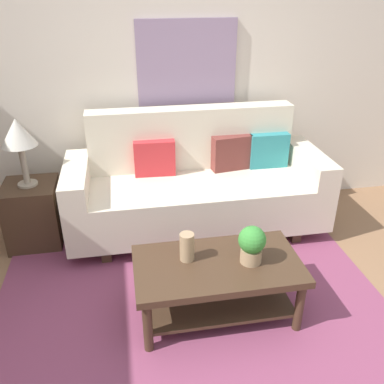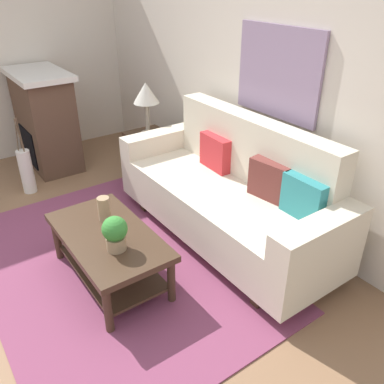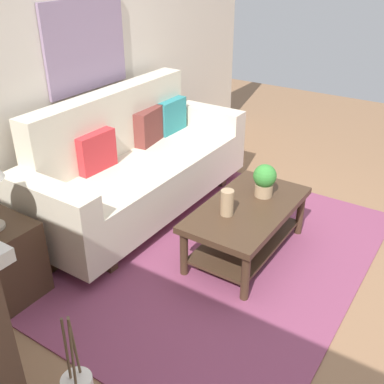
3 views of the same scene
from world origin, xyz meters
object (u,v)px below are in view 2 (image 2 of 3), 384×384
throw_pillow_teal (304,198)px  side_table (149,156)px  table_lamp (146,95)px  throw_pillow_maroon (270,180)px  fireplace (45,120)px  potted_plant_tabletop (115,232)px  framed_painting (278,73)px  coffee_table (109,246)px  floor_vase (27,172)px  throw_pillow_crimson (216,152)px  tabletop_vase (104,209)px  couch (229,194)px

throw_pillow_teal → side_table: (-2.13, -0.11, -0.40)m
throw_pillow_teal → table_lamp: size_ratio=0.63×
side_table → throw_pillow_teal: bearing=3.0°
throw_pillow_maroon → fireplace: (-2.84, -0.92, -0.09)m
potted_plant_tabletop → framed_painting: bearing=95.2°
side_table → framed_painting: (1.43, 0.45, 1.15)m
side_table → fireplace: size_ratio=0.48×
coffee_table → side_table: size_ratio=1.96×
throw_pillow_maroon → framed_painting: size_ratio=0.40×
throw_pillow_maroon → table_lamp: bearing=-176.4°
fireplace → floor_vase: size_ratio=2.38×
framed_painting → throw_pillow_crimson: bearing=-135.9°
throw_pillow_teal → framed_painting: size_ratio=0.40×
throw_pillow_teal → tabletop_vase: (-0.96, -1.18, -0.15)m
potted_plant_tabletop → throw_pillow_crimson: bearing=111.2°
throw_pillow_crimson → throw_pillow_maroon: size_ratio=1.00×
potted_plant_tabletop → fireplace: (-2.63, 0.36, 0.02)m
tabletop_vase → side_table: 1.60m
couch → tabletop_vase: bearing=-103.8°
couch → table_lamp: 1.53m
throw_pillow_crimson → fireplace: bearing=-156.7°
tabletop_vase → potted_plant_tabletop: 0.42m
couch → throw_pillow_teal: (0.70, 0.13, 0.25)m
throw_pillow_maroon → table_lamp: 1.81m
potted_plant_tabletop → coffee_table: bearing=173.1°
couch → throw_pillow_maroon: size_ratio=6.25×
throw_pillow_crimson → fireplace: size_ratio=0.31×
throw_pillow_maroon → coffee_table: size_ratio=0.33×
throw_pillow_crimson → tabletop_vase: throw_pillow_crimson is taller
throw_pillow_teal → fireplace: size_ratio=0.31×
couch → floor_vase: bearing=-147.2°
tabletop_vase → fireplace: size_ratio=0.17×
side_table → framed_painting: framed_painting is taller
throw_pillow_crimson → floor_vase: 2.12m
fireplace → floor_vase: 0.80m
throw_pillow_maroon → framed_painting: framed_painting is taller
table_lamp → fireplace: (-1.06, -0.81, -0.41)m
coffee_table → potted_plant_tabletop: (0.21, -0.03, 0.26)m
framed_painting → throw_pillow_teal: bearing=-25.9°
framed_painting → couch: bearing=-90.0°
couch → coffee_table: (-0.07, -1.13, -0.12)m
throw_pillow_crimson → tabletop_vase: size_ratio=1.84×
throw_pillow_maroon → fireplace: bearing=-162.1°
throw_pillow_maroon → tabletop_vase: size_ratio=1.84×
couch → coffee_table: size_ratio=2.05×
potted_plant_tabletop → framed_painting: (-0.15, 1.62, 0.86)m
fireplace → framed_painting: (2.49, 1.26, 0.84)m
couch → fireplace: fireplace is taller
potted_plant_tabletop → table_lamp: 2.01m
throw_pillow_teal → potted_plant_tabletop: size_ratio=1.37×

